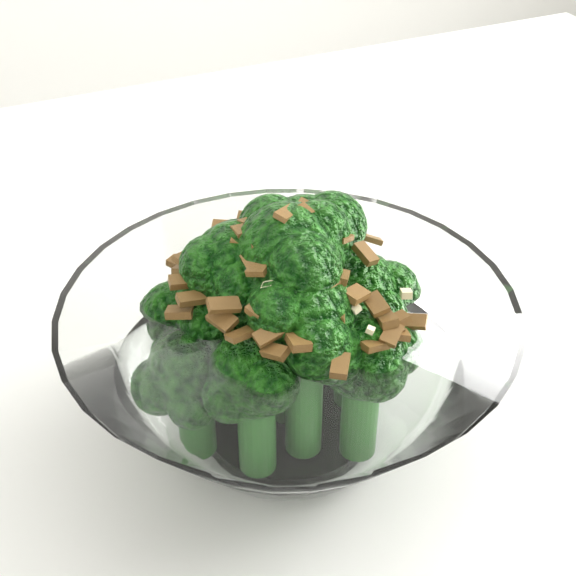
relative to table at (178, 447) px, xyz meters
name	(u,v)px	position (x,y,z in m)	size (l,w,h in m)	color
table	(178,447)	(0.00, 0.00, 0.00)	(1.28, 0.92, 0.75)	white
broccoli_dish	(287,350)	(0.05, -0.07, 0.12)	(0.22, 0.22, 0.14)	white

